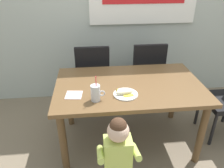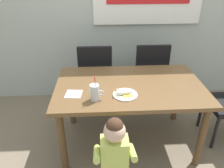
{
  "view_description": "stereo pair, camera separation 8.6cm",
  "coord_description": "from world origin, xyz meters",
  "px_view_note": "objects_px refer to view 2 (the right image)",
  "views": [
    {
      "loc": [
        -0.38,
        -1.94,
        1.82
      ],
      "look_at": [
        -0.18,
        -0.09,
        0.81
      ],
      "focal_mm": 35.35,
      "sensor_mm": 36.0,
      "label": 1
    },
    {
      "loc": [
        -0.29,
        -1.95,
        1.82
      ],
      "look_at": [
        -0.18,
        -0.09,
        0.81
      ],
      "focal_mm": 35.35,
      "sensor_mm": 36.0,
      "label": 2
    }
  ],
  "objects_px": {
    "dining_table": "(129,92)",
    "toddler_standing": "(114,151)",
    "snack_plate": "(125,95)",
    "dining_chair_left": "(96,74)",
    "peeled_banana": "(124,93)",
    "paper_napkin": "(74,94)",
    "dining_chair_right": "(149,72)",
    "milk_cup": "(95,93)"
  },
  "relations": [
    {
      "from": "dining_table",
      "to": "toddler_standing",
      "type": "bearing_deg",
      "value": -106.43
    },
    {
      "from": "dining_table",
      "to": "snack_plate",
      "type": "distance_m",
      "value": 0.24
    },
    {
      "from": "dining_chair_left",
      "to": "peeled_banana",
      "type": "height_order",
      "value": "dining_chair_left"
    },
    {
      "from": "dining_table",
      "to": "peeled_banana",
      "type": "xyz_separation_m",
      "value": [
        -0.08,
        -0.22,
        0.13
      ]
    },
    {
      "from": "snack_plate",
      "to": "paper_napkin",
      "type": "relative_size",
      "value": 1.53
    },
    {
      "from": "peeled_banana",
      "to": "paper_napkin",
      "type": "height_order",
      "value": "peeled_banana"
    },
    {
      "from": "dining_chair_right",
      "to": "paper_napkin",
      "type": "bearing_deg",
      "value": 43.27
    },
    {
      "from": "toddler_standing",
      "to": "milk_cup",
      "type": "bearing_deg",
      "value": 110.16
    },
    {
      "from": "toddler_standing",
      "to": "dining_chair_left",
      "type": "bearing_deg",
      "value": 96.64
    },
    {
      "from": "dining_chair_left",
      "to": "snack_plate",
      "type": "distance_m",
      "value": 0.96
    },
    {
      "from": "paper_napkin",
      "to": "milk_cup",
      "type": "bearing_deg",
      "value": -28.13
    },
    {
      "from": "toddler_standing",
      "to": "milk_cup",
      "type": "relative_size",
      "value": 3.33
    },
    {
      "from": "dining_chair_right",
      "to": "milk_cup",
      "type": "height_order",
      "value": "milk_cup"
    },
    {
      "from": "dining_chair_right",
      "to": "toddler_standing",
      "type": "bearing_deg",
      "value": 67.66
    },
    {
      "from": "milk_cup",
      "to": "peeled_banana",
      "type": "relative_size",
      "value": 1.44
    },
    {
      "from": "dining_table",
      "to": "milk_cup",
      "type": "distance_m",
      "value": 0.47
    },
    {
      "from": "dining_chair_left",
      "to": "toddler_standing",
      "type": "height_order",
      "value": "dining_chair_left"
    },
    {
      "from": "snack_plate",
      "to": "toddler_standing",
      "type": "bearing_deg",
      "value": -105.54
    },
    {
      "from": "snack_plate",
      "to": "milk_cup",
      "type": "bearing_deg",
      "value": -167.2
    },
    {
      "from": "dining_chair_right",
      "to": "paper_napkin",
      "type": "xyz_separation_m",
      "value": [
        -0.91,
        -0.86,
        0.21
      ]
    },
    {
      "from": "peeled_banana",
      "to": "dining_chair_right",
      "type": "bearing_deg",
      "value": 64.03
    },
    {
      "from": "milk_cup",
      "to": "dining_chair_right",
      "type": "bearing_deg",
      "value": 53.62
    },
    {
      "from": "milk_cup",
      "to": "peeled_banana",
      "type": "bearing_deg",
      "value": 11.39
    },
    {
      "from": "milk_cup",
      "to": "dining_table",
      "type": "bearing_deg",
      "value": 37.75
    },
    {
      "from": "milk_cup",
      "to": "paper_napkin",
      "type": "bearing_deg",
      "value": 151.87
    },
    {
      "from": "dining_chair_left",
      "to": "toddler_standing",
      "type": "relative_size",
      "value": 1.15
    },
    {
      "from": "dining_chair_right",
      "to": "toddler_standing",
      "type": "xyz_separation_m",
      "value": [
        -0.56,
        -1.37,
        -0.02
      ]
    },
    {
      "from": "dining_table",
      "to": "paper_napkin",
      "type": "xyz_separation_m",
      "value": [
        -0.55,
        -0.16,
        0.1
      ]
    },
    {
      "from": "snack_plate",
      "to": "peeled_banana",
      "type": "distance_m",
      "value": 0.03
    },
    {
      "from": "dining_chair_left",
      "to": "dining_chair_right",
      "type": "xyz_separation_m",
      "value": [
        0.72,
        0.01,
        0.0
      ]
    },
    {
      "from": "dining_table",
      "to": "milk_cup",
      "type": "relative_size",
      "value": 5.93
    },
    {
      "from": "dining_table",
      "to": "peeled_banana",
      "type": "height_order",
      "value": "peeled_banana"
    },
    {
      "from": "dining_chair_right",
      "to": "snack_plate",
      "type": "xyz_separation_m",
      "value": [
        -0.43,
        -0.9,
        0.22
      ]
    },
    {
      "from": "dining_chair_right",
      "to": "milk_cup",
      "type": "relative_size",
      "value": 3.82
    },
    {
      "from": "dining_chair_right",
      "to": "peeled_banana",
      "type": "bearing_deg",
      "value": 64.03
    },
    {
      "from": "peeled_banana",
      "to": "paper_napkin",
      "type": "bearing_deg",
      "value": 173.5
    },
    {
      "from": "snack_plate",
      "to": "peeled_banana",
      "type": "xyz_separation_m",
      "value": [
        -0.01,
        -0.01,
        0.03
      ]
    },
    {
      "from": "snack_plate",
      "to": "peeled_banana",
      "type": "relative_size",
      "value": 1.32
    },
    {
      "from": "milk_cup",
      "to": "peeled_banana",
      "type": "distance_m",
      "value": 0.28
    },
    {
      "from": "milk_cup",
      "to": "snack_plate",
      "type": "relative_size",
      "value": 1.09
    },
    {
      "from": "toddler_standing",
      "to": "snack_plate",
      "type": "xyz_separation_m",
      "value": [
        0.13,
        0.47,
        0.23
      ]
    },
    {
      "from": "milk_cup",
      "to": "snack_plate",
      "type": "height_order",
      "value": "milk_cup"
    }
  ]
}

